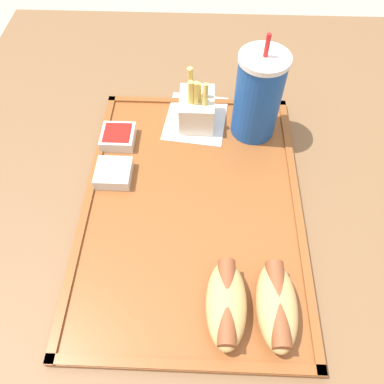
{
  "coord_description": "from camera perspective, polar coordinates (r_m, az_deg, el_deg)",
  "views": [
    {
      "loc": [
        0.31,
        -0.01,
        1.22
      ],
      "look_at": [
        -0.0,
        -0.03,
        0.77
      ],
      "focal_mm": 35.0,
      "sensor_mm": 36.0,
      "label": 1
    }
  ],
  "objects": [
    {
      "name": "ground_plane",
      "position": [
        1.26,
        1.23,
        -20.67
      ],
      "size": [
        8.0,
        8.0,
        0.0
      ],
      "primitive_type": "plane",
      "color": "#ADA393"
    },
    {
      "name": "sauce_cup_ketchup",
      "position": [
        0.66,
        -11.2,
        8.28
      ],
      "size": [
        0.06,
        0.06,
        0.02
      ],
      "color": "silver",
      "rests_on": "food_tray"
    },
    {
      "name": "fries_carton",
      "position": [
        0.66,
        0.74,
        12.58
      ],
      "size": [
        0.07,
        0.06,
        0.11
      ],
      "color": "silver",
      "rests_on": "food_tray"
    },
    {
      "name": "paper_napkin",
      "position": [
        0.69,
        0.61,
        11.17
      ],
      "size": [
        0.14,
        0.12,
        0.0
      ],
      "color": "white",
      "rests_on": "food_tray"
    },
    {
      "name": "hot_dog_near",
      "position": [
        0.48,
        5.24,
        -16.52
      ],
      "size": [
        0.11,
        0.05,
        0.04
      ],
      "color": "tan",
      "rests_on": "food_tray"
    },
    {
      "name": "dining_table",
      "position": [
        0.91,
        1.64,
        -14.93
      ],
      "size": [
        1.11,
        0.95,
        0.73
      ],
      "color": "brown",
      "rests_on": "ground_plane"
    },
    {
      "name": "food_tray",
      "position": [
        0.58,
        0.0,
        -1.98
      ],
      "size": [
        0.47,
        0.33,
        0.01
      ],
      "color": "brown",
      "rests_on": "dining_table"
    },
    {
      "name": "sauce_cup_mayo",
      "position": [
        0.61,
        -11.84,
        2.89
      ],
      "size": [
        0.06,
        0.06,
        0.02
      ],
      "color": "silver",
      "rests_on": "food_tray"
    },
    {
      "name": "hot_dog_far",
      "position": [
        0.49,
        12.8,
        -16.46
      ],
      "size": [
        0.11,
        0.05,
        0.04
      ],
      "color": "tan",
      "rests_on": "food_tray"
    },
    {
      "name": "soda_cup",
      "position": [
        0.63,
        10.01,
        14.17
      ],
      "size": [
        0.08,
        0.08,
        0.18
      ],
      "color": "#194CA5",
      "rests_on": "food_tray"
    }
  ]
}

